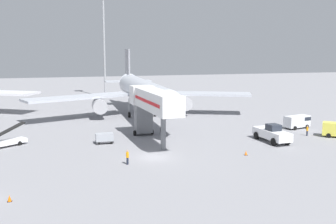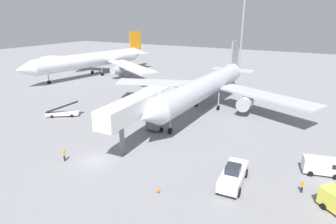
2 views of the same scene
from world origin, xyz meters
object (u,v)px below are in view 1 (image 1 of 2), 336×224
Objects in this scene: service_van_rear_left at (298,121)px; ground_crew_worker_foreground at (307,130)px; safety_cone_bravo at (9,198)px; airplane_at_gate at (143,92)px; belt_loader_truck at (4,142)px; safety_cone_alpha at (246,153)px; ground_crew_worker_midground at (127,157)px; pushback_tug at (272,134)px; jet_bridge at (152,102)px; apron_light_mast at (104,26)px; baggage_cart_far_right at (105,138)px.

service_van_rear_left reaches higher than ground_crew_worker_foreground.
airplane_at_gate is at bearing 62.53° from safety_cone_bravo.
belt_loader_truck is at bearing -142.00° from airplane_at_gate.
ground_crew_worker_midground is at bearing -179.97° from safety_cone_alpha.
belt_loader_truck reaches higher than pushback_tug.
ground_crew_worker_midground is (-31.71, -13.52, -0.31)m from service_van_rear_left.
belt_loader_truck is at bearing 97.50° from safety_cone_bravo.
service_van_rear_left is at bearing 0.70° from belt_loader_truck.
safety_cone_alpha is at bearing 17.38° from safety_cone_bravo.
jet_bridge is 9.32× the size of ground_crew_worker_midground.
ground_crew_worker_foreground is at bearing -68.07° from apron_light_mast.
ground_crew_worker_foreground is at bearing -6.37° from baggage_cart_far_right.
service_van_rear_left is (9.42, 7.77, 0.02)m from pushback_tug.
pushback_tug is at bearing -75.00° from apron_light_mast.
jet_bridge reaches higher than service_van_rear_left.
ground_crew_worker_midground reaches higher than safety_cone_alpha.
service_van_rear_left is at bearing 39.41° from safety_cone_alpha.
service_van_rear_left is 21.30m from safety_cone_alpha.
belt_loader_truck reaches higher than baggage_cart_far_right.
airplane_at_gate is 30.27m from belt_loader_truck.
safety_cone_bravo is (-20.77, -39.95, -4.81)m from airplane_at_gate.
belt_loader_truck is 32.88m from safety_cone_alpha.
airplane_at_gate reaches higher than pushback_tug.
apron_light_mast is (5.72, 67.56, 18.70)m from ground_crew_worker_midground.
airplane_at_gate reaches higher than baggage_cart_far_right.
baggage_cart_far_right is at bearing 173.24° from jet_bridge.
baggage_cart_far_right is at bearing 145.55° from safety_cone_alpha.
pushback_tug is 11.26× the size of safety_cone_bravo.
safety_cone_alpha is 0.02× the size of apron_light_mast.
pushback_tug reaches higher than ground_crew_worker_foreground.
pushback_tug is at bearing -10.94° from belt_loader_truck.
ground_crew_worker_foreground is (31.03, -3.46, 0.04)m from baggage_cart_far_right.
service_van_rear_left is 2.81× the size of ground_crew_worker_midground.
pushback_tug is 0.24× the size of apron_light_mast.
jet_bridge reaches higher than ground_crew_worker_midground.
safety_cone_bravo is at bearing -117.47° from airplane_at_gate.
service_van_rear_left is 5.95m from ground_crew_worker_foreground.
pushback_tug reaches higher than ground_crew_worker_midground.
pushback_tug is 12.21m from service_van_rear_left.
apron_light_mast reaches higher than safety_cone_alpha.
pushback_tug is 11.61× the size of safety_cone_alpha.
belt_loader_truck is at bearing -179.30° from service_van_rear_left.
ground_crew_worker_foreground is at bearing -109.46° from service_van_rear_left.
baggage_cart_far_right is at bearing 166.58° from pushback_tug.
airplane_at_gate reaches higher than safety_cone_bravo.
safety_cone_bravo reaches higher than safety_cone_alpha.
safety_cone_bravo is at bearing -157.41° from pushback_tug.
apron_light_mast reaches higher than airplane_at_gate.
service_van_rear_left is (26.14, 2.95, -4.54)m from jet_bridge.
pushback_tug is at bearing -163.76° from ground_crew_worker_foreground.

